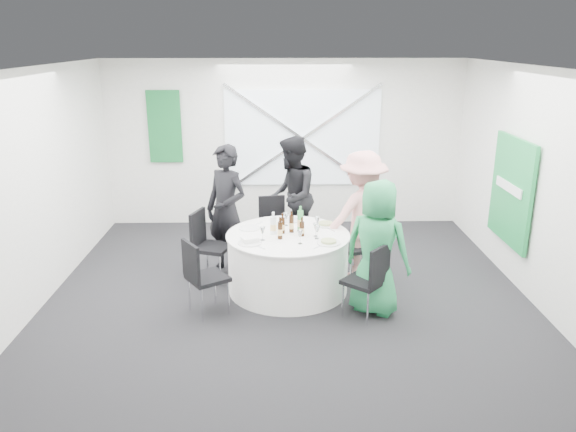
{
  "coord_description": "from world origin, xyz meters",
  "views": [
    {
      "loc": [
        -0.14,
        -6.44,
        3.12
      ],
      "look_at": [
        0.0,
        0.2,
        1.0
      ],
      "focal_mm": 35.0,
      "sensor_mm": 36.0,
      "label": 1
    }
  ],
  "objects_px": {
    "person_woman_pink": "(362,216)",
    "clear_water_bottle": "(273,226)",
    "person_man_back": "(291,197)",
    "green_water_bottle": "(300,221)",
    "person_man_back_left": "(227,210)",
    "chair_back_left": "(206,240)",
    "chair_back": "(273,222)",
    "chair_back_right": "(363,240)",
    "person_woman_green": "(377,248)",
    "banquet_table": "(288,262)",
    "chair_front_left": "(201,272)",
    "chair_front_right": "(370,276)"
  },
  "relations": [
    {
      "from": "chair_front_right",
      "to": "green_water_bottle",
      "type": "height_order",
      "value": "green_water_bottle"
    },
    {
      "from": "chair_back_left",
      "to": "person_man_back_left",
      "type": "xyz_separation_m",
      "value": [
        0.26,
        0.26,
        0.33
      ]
    },
    {
      "from": "chair_back_left",
      "to": "chair_back_right",
      "type": "distance_m",
      "value": 2.08
    },
    {
      "from": "person_woman_green",
      "to": "clear_water_bottle",
      "type": "xyz_separation_m",
      "value": [
        -1.2,
        0.62,
        0.07
      ]
    },
    {
      "from": "person_man_back",
      "to": "clear_water_bottle",
      "type": "height_order",
      "value": "person_man_back"
    },
    {
      "from": "chair_back",
      "to": "person_woman_green",
      "type": "height_order",
      "value": "person_woman_green"
    },
    {
      "from": "chair_back",
      "to": "green_water_bottle",
      "type": "distance_m",
      "value": 1.18
    },
    {
      "from": "chair_front_left",
      "to": "person_man_back_left",
      "type": "height_order",
      "value": "person_man_back_left"
    },
    {
      "from": "chair_back_right",
      "to": "person_man_back_left",
      "type": "bearing_deg",
      "value": -117.91
    },
    {
      "from": "person_man_back_left",
      "to": "clear_water_bottle",
      "type": "bearing_deg",
      "value": -6.74
    },
    {
      "from": "person_woman_green",
      "to": "chair_back_left",
      "type": "bearing_deg",
      "value": 6.19
    },
    {
      "from": "chair_back_left",
      "to": "chair_front_left",
      "type": "relative_size",
      "value": 1.03
    },
    {
      "from": "chair_back",
      "to": "chair_front_right",
      "type": "bearing_deg",
      "value": -70.04
    },
    {
      "from": "chair_back_right",
      "to": "person_man_back",
      "type": "relative_size",
      "value": 0.51
    },
    {
      "from": "chair_back_right",
      "to": "person_woman_green",
      "type": "distance_m",
      "value": 1.02
    },
    {
      "from": "chair_back_left",
      "to": "clear_water_bottle",
      "type": "distance_m",
      "value": 1.01
    },
    {
      "from": "chair_front_right",
      "to": "person_man_back_left",
      "type": "bearing_deg",
      "value": -88.16
    },
    {
      "from": "chair_back",
      "to": "person_woman_green",
      "type": "xyz_separation_m",
      "value": [
        1.21,
        -1.81,
        0.28
      ]
    },
    {
      "from": "clear_water_bottle",
      "to": "chair_back",
      "type": "bearing_deg",
      "value": 90.57
    },
    {
      "from": "chair_front_left",
      "to": "person_woman_pink",
      "type": "bearing_deg",
      "value": -94.98
    },
    {
      "from": "chair_back_right",
      "to": "chair_front_right",
      "type": "distance_m",
      "value": 1.17
    },
    {
      "from": "chair_back",
      "to": "person_man_back",
      "type": "height_order",
      "value": "person_man_back"
    },
    {
      "from": "chair_front_left",
      "to": "green_water_bottle",
      "type": "height_order",
      "value": "green_water_bottle"
    },
    {
      "from": "chair_back_left",
      "to": "clear_water_bottle",
      "type": "bearing_deg",
      "value": -92.97
    },
    {
      "from": "chair_back_right",
      "to": "clear_water_bottle",
      "type": "bearing_deg",
      "value": -93.34
    },
    {
      "from": "chair_back",
      "to": "chair_back_left",
      "type": "bearing_deg",
      "value": -145.9
    },
    {
      "from": "banquet_table",
      "to": "person_woman_pink",
      "type": "relative_size",
      "value": 0.9
    },
    {
      "from": "chair_back_right",
      "to": "chair_front_right",
      "type": "relative_size",
      "value": 1.0
    },
    {
      "from": "person_woman_pink",
      "to": "clear_water_bottle",
      "type": "relative_size",
      "value": 6.01
    },
    {
      "from": "chair_back",
      "to": "chair_back_right",
      "type": "relative_size",
      "value": 0.99
    },
    {
      "from": "person_woman_pink",
      "to": "green_water_bottle",
      "type": "bearing_deg",
      "value": -3.84
    },
    {
      "from": "chair_back_left",
      "to": "green_water_bottle",
      "type": "bearing_deg",
      "value": -82.04
    },
    {
      "from": "banquet_table",
      "to": "clear_water_bottle",
      "type": "bearing_deg",
      "value": 177.15
    },
    {
      "from": "chair_front_left",
      "to": "clear_water_bottle",
      "type": "bearing_deg",
      "value": -84.22
    },
    {
      "from": "banquet_table",
      "to": "person_woman_green",
      "type": "bearing_deg",
      "value": -31.18
    },
    {
      "from": "chair_back_right",
      "to": "chair_back",
      "type": "bearing_deg",
      "value": -144.62
    },
    {
      "from": "chair_back",
      "to": "chair_back_left",
      "type": "distance_m",
      "value": 1.21
    },
    {
      "from": "banquet_table",
      "to": "person_man_back",
      "type": "xyz_separation_m",
      "value": [
        0.08,
        1.29,
        0.51
      ]
    },
    {
      "from": "person_man_back_left",
      "to": "person_man_back",
      "type": "bearing_deg",
      "value": 74.03
    },
    {
      "from": "chair_back_left",
      "to": "chair_front_left",
      "type": "height_order",
      "value": "chair_back_left"
    },
    {
      "from": "chair_front_left",
      "to": "person_woman_pink",
      "type": "height_order",
      "value": "person_woman_pink"
    },
    {
      "from": "green_water_bottle",
      "to": "chair_front_left",
      "type": "bearing_deg",
      "value": -145.87
    },
    {
      "from": "person_man_back_left",
      "to": "person_woman_pink",
      "type": "height_order",
      "value": "person_man_back_left"
    },
    {
      "from": "person_woman_green",
      "to": "chair_back",
      "type": "bearing_deg",
      "value": -24.99
    },
    {
      "from": "chair_front_left",
      "to": "person_man_back_left",
      "type": "relative_size",
      "value": 0.52
    },
    {
      "from": "chair_back_left",
      "to": "chair_front_right",
      "type": "distance_m",
      "value": 2.31
    },
    {
      "from": "chair_front_right",
      "to": "green_water_bottle",
      "type": "distance_m",
      "value": 1.25
    },
    {
      "from": "person_man_back_left",
      "to": "person_woman_pink",
      "type": "relative_size",
      "value": 1.03
    },
    {
      "from": "chair_back",
      "to": "chair_back_left",
      "type": "height_order",
      "value": "chair_back_left"
    },
    {
      "from": "chair_front_left",
      "to": "person_woman_pink",
      "type": "xyz_separation_m",
      "value": [
        2.01,
        1.08,
        0.33
      ]
    }
  ]
}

